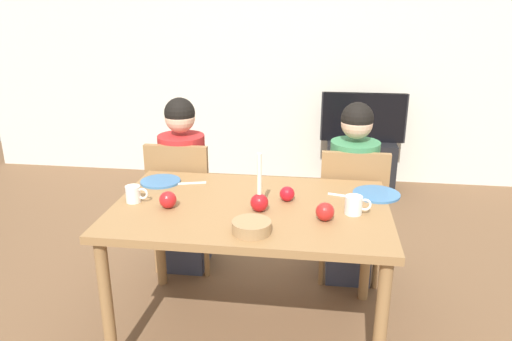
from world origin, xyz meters
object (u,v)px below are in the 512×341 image
person_right_child (352,197)px  plate_right (376,194)px  chair_left (183,198)px  chair_right (352,207)px  tv_stand (360,165)px  tv (363,117)px  mug_right (354,205)px  apple_by_left_plate (325,212)px  apple_near_candle (287,194)px  plate_left (161,181)px  bowl_walnuts (252,227)px  candle_centerpiece (259,199)px  mug_left (134,194)px  person_left_child (184,188)px  dining_table (251,220)px  apple_by_right_mug (168,200)px

person_right_child → plate_right: 0.46m
chair_left → chair_right: same height
tv_stand → tv: bearing=90.0°
mug_right → apple_by_left_plate: size_ratio=1.45×
mug_right → apple_near_candle: (-0.34, 0.12, -0.01)m
apple_by_left_plate → plate_left: bearing=157.3°
person_right_child → apple_by_left_plate: person_right_child is taller
apple_by_left_plate → chair_right: bearing=76.5°
tv_stand → bowl_walnuts: (-0.68, -2.60, 0.54)m
person_right_child → candle_centerpiece: size_ratio=3.91×
chair_left → mug_left: 0.70m
person_left_child → mug_right: person_left_child is taller
tv → bowl_walnuts: tv is taller
dining_table → plate_right: (0.65, 0.23, 0.09)m
candle_centerpiece → plate_left: bearing=152.1°
candle_centerpiece → plate_right: 0.67m
plate_right → apple_near_candle: (-0.47, -0.14, 0.03)m
mug_left → apple_near_candle: bearing=8.9°
apple_by_left_plate → plate_right: bearing=52.6°
chair_left → candle_centerpiece: candle_centerpiece is taller
mug_left → tv_stand: bearing=60.3°
plate_right → mug_left: 1.28m
tv_stand → plate_right: (-0.08, -2.07, 0.52)m
plate_right → dining_table: bearing=-160.5°
candle_centerpiece → plate_right: candle_centerpiece is taller
plate_right → person_right_child: bearing=103.5°
dining_table → tv: 2.41m
person_left_child → chair_left: bearing=-90.0°
apple_near_candle → apple_by_right_mug: apple_by_right_mug is taller
bowl_walnuts → apple_near_candle: bearing=71.6°
dining_table → chair_left: chair_left is taller
candle_centerpiece → apple_by_left_plate: (0.32, -0.07, -0.02)m
person_right_child → apple_by_right_mug: person_right_child is taller
plate_left → bowl_walnuts: 0.83m
tv_stand → candle_centerpiece: size_ratio=2.14×
mug_left → apple_by_left_plate: 0.98m
apple_by_right_mug → chair_left: bearing=101.1°
chair_right → plate_left: 1.19m
plate_left → apple_by_left_plate: (0.94, -0.39, 0.04)m
person_right_child → candle_centerpiece: (-0.50, -0.70, 0.24)m
person_left_child → person_right_child: (1.09, 0.00, 0.00)m
person_right_child → tv: bearing=83.9°
tv → apple_by_left_plate: bearing=-98.3°
plate_right → apple_by_right_mug: size_ratio=2.89×
apple_by_right_mug → person_left_child: bearing=100.6°
candle_centerpiece → bowl_walnuts: bearing=-90.9°
chair_left → plate_right: size_ratio=3.59×
dining_table → plate_right: size_ratio=5.58×
tv → tv_stand: bearing=-90.0°
plate_right → mug_right: 0.30m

